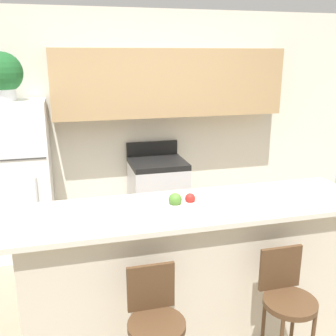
{
  "coord_description": "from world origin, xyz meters",
  "views": [
    {
      "loc": [
        -0.81,
        -2.35,
        2.05
      ],
      "look_at": [
        0.0,
        0.75,
        1.13
      ],
      "focal_mm": 42.0,
      "sensor_mm": 36.0,
      "label": 1
    }
  ],
  "objects_px": {
    "bar_stool_right": "(286,303)",
    "potted_plant_on_fridge": "(2,75)",
    "fruit_bowl": "(182,205)",
    "stove_range": "(158,198)",
    "refrigerator": "(14,180)",
    "bar_stool_left": "(155,325)"
  },
  "relations": [
    {
      "from": "bar_stool_left",
      "to": "refrigerator",
      "type": "bearing_deg",
      "value": 112.38
    },
    {
      "from": "potted_plant_on_fridge",
      "to": "bar_stool_right",
      "type": "bearing_deg",
      "value": -52.66
    },
    {
      "from": "bar_stool_right",
      "to": "fruit_bowl",
      "type": "bearing_deg",
      "value": 137.97
    },
    {
      "from": "stove_range",
      "to": "bar_stool_left",
      "type": "height_order",
      "value": "stove_range"
    },
    {
      "from": "stove_range",
      "to": "bar_stool_right",
      "type": "distance_m",
      "value": 2.37
    },
    {
      "from": "bar_stool_right",
      "to": "potted_plant_on_fridge",
      "type": "bearing_deg",
      "value": 127.34
    },
    {
      "from": "stove_range",
      "to": "bar_stool_left",
      "type": "distance_m",
      "value": 2.43
    },
    {
      "from": "bar_stool_left",
      "to": "fruit_bowl",
      "type": "bearing_deg",
      "value": 58.16
    },
    {
      "from": "stove_range",
      "to": "potted_plant_on_fridge",
      "type": "xyz_separation_m",
      "value": [
        -1.53,
        -0.02,
        1.41
      ]
    },
    {
      "from": "refrigerator",
      "to": "bar_stool_left",
      "type": "xyz_separation_m",
      "value": [
        0.96,
        -2.34,
        -0.21
      ]
    },
    {
      "from": "refrigerator",
      "to": "bar_stool_right",
      "type": "relative_size",
      "value": 1.75
    },
    {
      "from": "stove_range",
      "to": "bar_stool_left",
      "type": "bearing_deg",
      "value": -103.6
    },
    {
      "from": "refrigerator",
      "to": "bar_stool_right",
      "type": "height_order",
      "value": "refrigerator"
    },
    {
      "from": "bar_stool_left",
      "to": "bar_stool_right",
      "type": "height_order",
      "value": "same"
    },
    {
      "from": "bar_stool_left",
      "to": "potted_plant_on_fridge",
      "type": "bearing_deg",
      "value": 112.38
    },
    {
      "from": "fruit_bowl",
      "to": "potted_plant_on_fridge",
      "type": "bearing_deg",
      "value": 124.01
    },
    {
      "from": "potted_plant_on_fridge",
      "to": "refrigerator",
      "type": "bearing_deg",
      "value": -59.54
    },
    {
      "from": "bar_stool_left",
      "to": "stove_range",
      "type": "bearing_deg",
      "value": 76.4
    },
    {
      "from": "refrigerator",
      "to": "potted_plant_on_fridge",
      "type": "xyz_separation_m",
      "value": [
        -0.0,
        0.0,
        1.06
      ]
    },
    {
      "from": "refrigerator",
      "to": "potted_plant_on_fridge",
      "type": "bearing_deg",
      "value": 120.46
    },
    {
      "from": "bar_stool_right",
      "to": "bar_stool_left",
      "type": "bearing_deg",
      "value": 180.0
    },
    {
      "from": "bar_stool_left",
      "to": "fruit_bowl",
      "type": "xyz_separation_m",
      "value": [
        0.29,
        0.47,
        0.51
      ]
    }
  ]
}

